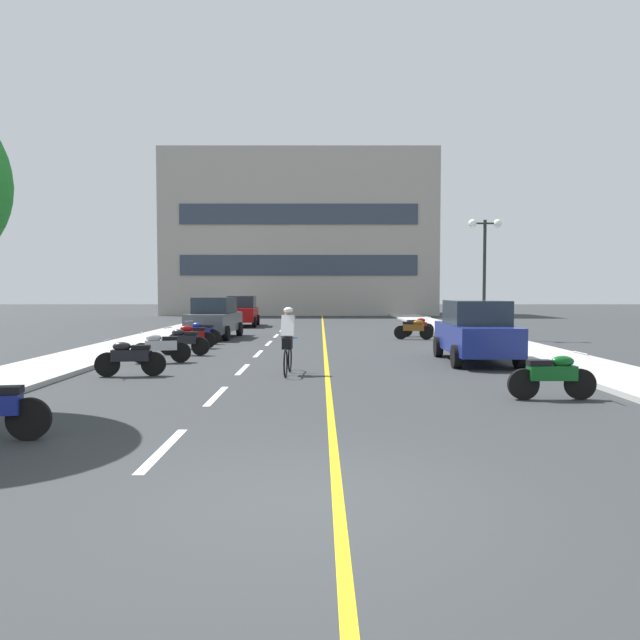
# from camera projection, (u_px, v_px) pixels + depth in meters

# --- Properties ---
(ground_plane) EXTENTS (140.00, 140.00, 0.00)m
(ground_plane) POSITION_uv_depth(u_px,v_px,m) (320.00, 337.00, 26.76)
(ground_plane) COLOR #2D3033
(curb_left) EXTENTS (2.40, 72.00, 0.12)m
(curb_left) POSITION_uv_depth(u_px,v_px,m) (177.00, 332.00, 29.77)
(curb_left) COLOR #A8A8A3
(curb_left) RESTS_ON ground
(curb_right) EXTENTS (2.40, 72.00, 0.12)m
(curb_right) POSITION_uv_depth(u_px,v_px,m) (462.00, 332.00, 29.74)
(curb_right) COLOR #A8A8A3
(curb_right) RESTS_ON ground
(lane_dash_0) EXTENTS (0.14, 2.20, 0.01)m
(lane_dash_0) POSITION_uv_depth(u_px,v_px,m) (165.00, 449.00, 7.79)
(lane_dash_0) COLOR silver
(lane_dash_0) RESTS_ON ground
(lane_dash_1) EXTENTS (0.14, 2.20, 0.01)m
(lane_dash_1) POSITION_uv_depth(u_px,v_px,m) (218.00, 396.00, 11.78)
(lane_dash_1) COLOR silver
(lane_dash_1) RESTS_ON ground
(lane_dash_2) EXTENTS (0.14, 2.20, 0.01)m
(lane_dash_2) POSITION_uv_depth(u_px,v_px,m) (244.00, 369.00, 15.78)
(lane_dash_2) COLOR silver
(lane_dash_2) RESTS_ON ground
(lane_dash_3) EXTENTS (0.14, 2.20, 0.01)m
(lane_dash_3) POSITION_uv_depth(u_px,v_px,m) (259.00, 354.00, 19.77)
(lane_dash_3) COLOR silver
(lane_dash_3) RESTS_ON ground
(lane_dash_4) EXTENTS (0.14, 2.20, 0.01)m
(lane_dash_4) POSITION_uv_depth(u_px,v_px,m) (270.00, 343.00, 23.77)
(lane_dash_4) COLOR silver
(lane_dash_4) RESTS_ON ground
(lane_dash_5) EXTENTS (0.14, 2.20, 0.01)m
(lane_dash_5) POSITION_uv_depth(u_px,v_px,m) (277.00, 336.00, 27.76)
(lane_dash_5) COLOR silver
(lane_dash_5) RESTS_ON ground
(lane_dash_6) EXTENTS (0.14, 2.20, 0.01)m
(lane_dash_6) POSITION_uv_depth(u_px,v_px,m) (283.00, 330.00, 31.76)
(lane_dash_6) COLOR silver
(lane_dash_6) RESTS_ON ground
(lane_dash_7) EXTENTS (0.14, 2.20, 0.01)m
(lane_dash_7) POSITION_uv_depth(u_px,v_px,m) (287.00, 326.00, 35.76)
(lane_dash_7) COLOR silver
(lane_dash_7) RESTS_ON ground
(lane_dash_8) EXTENTS (0.14, 2.20, 0.01)m
(lane_dash_8) POSITION_uv_depth(u_px,v_px,m) (290.00, 322.00, 39.75)
(lane_dash_8) COLOR silver
(lane_dash_8) RESTS_ON ground
(lane_dash_9) EXTENTS (0.14, 2.20, 0.01)m
(lane_dash_9) POSITION_uv_depth(u_px,v_px,m) (293.00, 320.00, 43.75)
(lane_dash_9) COLOR silver
(lane_dash_9) RESTS_ON ground
(lane_dash_10) EXTENTS (0.14, 2.20, 0.01)m
(lane_dash_10) POSITION_uv_depth(u_px,v_px,m) (296.00, 317.00, 47.74)
(lane_dash_10) COLOR silver
(lane_dash_10) RESTS_ON ground
(lane_dash_11) EXTENTS (0.14, 2.20, 0.01)m
(lane_dash_11) POSITION_uv_depth(u_px,v_px,m) (298.00, 315.00, 51.74)
(lane_dash_11) COLOR silver
(lane_dash_11) RESTS_ON ground
(centre_line_yellow) EXTENTS (0.12, 66.00, 0.01)m
(centre_line_yellow) POSITION_uv_depth(u_px,v_px,m) (325.00, 333.00, 29.76)
(centre_line_yellow) COLOR gold
(centre_line_yellow) RESTS_ON ground
(office_building) EXTENTS (24.25, 8.83, 14.50)m
(office_building) POSITION_uv_depth(u_px,v_px,m) (301.00, 236.00, 54.74)
(office_building) COLOR #9E998E
(office_building) RESTS_ON ground
(street_lamp_mid) EXTENTS (1.46, 0.36, 5.12)m
(street_lamp_mid) POSITION_uv_depth(u_px,v_px,m) (486.00, 251.00, 25.75)
(street_lamp_mid) COLOR black
(street_lamp_mid) RESTS_ON curb_right
(parked_car_near) EXTENTS (2.00, 4.24, 1.82)m
(parked_car_near) POSITION_uv_depth(u_px,v_px,m) (477.00, 331.00, 17.35)
(parked_car_near) COLOR black
(parked_car_near) RESTS_ON ground
(parked_car_mid) EXTENTS (2.13, 4.30, 1.82)m
(parked_car_mid) POSITION_uv_depth(u_px,v_px,m) (216.00, 318.00, 26.41)
(parked_car_mid) COLOR black
(parked_car_mid) RESTS_ON ground
(parked_car_far) EXTENTS (2.04, 4.26, 1.82)m
(parked_car_far) POSITION_uv_depth(u_px,v_px,m) (243.00, 311.00, 35.42)
(parked_car_far) COLOR black
(parked_car_far) RESTS_ON ground
(motorcycle_1) EXTENTS (1.70, 0.60, 0.92)m
(motorcycle_1) POSITION_uv_depth(u_px,v_px,m) (554.00, 375.00, 11.33)
(motorcycle_1) COLOR black
(motorcycle_1) RESTS_ON ground
(motorcycle_2) EXTENTS (1.70, 0.60, 0.92)m
(motorcycle_2) POSITION_uv_depth(u_px,v_px,m) (131.00, 357.00, 14.47)
(motorcycle_2) COLOR black
(motorcycle_2) RESTS_ON ground
(motorcycle_3) EXTENTS (1.68, 0.66, 0.92)m
(motorcycle_3) POSITION_uv_depth(u_px,v_px,m) (162.00, 347.00, 17.17)
(motorcycle_3) COLOR black
(motorcycle_3) RESTS_ON ground
(motorcycle_4) EXTENTS (1.70, 0.60, 0.92)m
(motorcycle_4) POSITION_uv_depth(u_px,v_px,m) (185.00, 341.00, 19.30)
(motorcycle_4) COLOR black
(motorcycle_4) RESTS_ON ground
(motorcycle_5) EXTENTS (1.70, 0.60, 0.92)m
(motorcycle_5) POSITION_uv_depth(u_px,v_px,m) (193.00, 336.00, 21.49)
(motorcycle_5) COLOR black
(motorcycle_5) RESTS_ON ground
(motorcycle_6) EXTENTS (1.65, 0.76, 0.92)m
(motorcycle_6) POSITION_uv_depth(u_px,v_px,m) (202.00, 332.00, 23.46)
(motorcycle_6) COLOR black
(motorcycle_6) RESTS_ON ground
(motorcycle_7) EXTENTS (1.69, 0.63, 0.92)m
(motorcycle_7) POSITION_uv_depth(u_px,v_px,m) (415.00, 329.00, 25.62)
(motorcycle_7) COLOR black
(motorcycle_7) RESTS_ON ground
(motorcycle_8) EXTENTS (1.65, 0.76, 0.92)m
(motorcycle_8) POSITION_uv_depth(u_px,v_px,m) (418.00, 326.00, 27.35)
(motorcycle_8) COLOR black
(motorcycle_8) RESTS_ON ground
(cyclist_rider) EXTENTS (0.42, 1.77, 1.71)m
(cyclist_rider) POSITION_uv_depth(u_px,v_px,m) (289.00, 339.00, 14.86)
(cyclist_rider) COLOR black
(cyclist_rider) RESTS_ON ground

